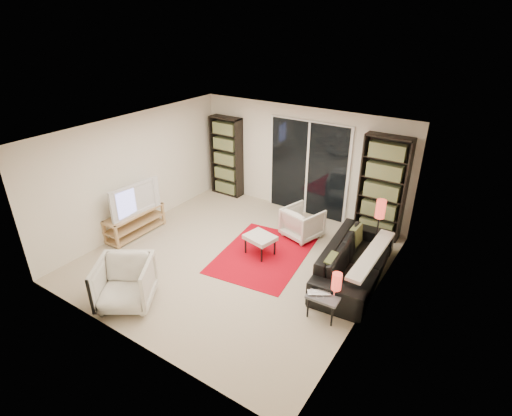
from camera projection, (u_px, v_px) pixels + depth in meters
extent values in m
plane|color=#BDAC93|center=(236.00, 258.00, 7.50)|extent=(5.00, 5.00, 0.00)
cube|color=white|center=(301.00, 161.00, 8.85)|extent=(5.00, 0.02, 2.40)
cube|color=white|center=(120.00, 270.00, 5.10)|extent=(5.00, 0.02, 2.40)
cube|color=white|center=(136.00, 172.00, 8.20)|extent=(0.02, 5.00, 2.40)
cube|color=white|center=(375.00, 241.00, 5.74)|extent=(0.02, 5.00, 2.40)
cube|color=white|center=(233.00, 133.00, 6.44)|extent=(5.00, 5.00, 0.02)
cube|color=white|center=(308.00, 169.00, 8.79)|extent=(1.92, 0.06, 2.16)
cube|color=black|center=(307.00, 170.00, 8.77)|extent=(1.80, 0.02, 2.10)
cube|color=white|center=(307.00, 170.00, 8.76)|extent=(0.05, 0.02, 2.10)
cube|color=black|center=(227.00, 157.00, 9.79)|extent=(0.80, 0.30, 1.95)
cube|color=#B18130|center=(226.00, 157.00, 9.77)|extent=(0.70, 0.22, 1.85)
cube|color=black|center=(383.00, 188.00, 7.86)|extent=(0.90, 0.30, 2.10)
cube|color=#B18130|center=(382.00, 188.00, 7.85)|extent=(0.80, 0.22, 2.00)
cube|color=tan|center=(134.00, 213.00, 8.14)|extent=(0.42, 1.31, 0.04)
cube|color=tan|center=(135.00, 223.00, 8.24)|extent=(0.42, 1.31, 0.03)
cube|color=tan|center=(136.00, 231.00, 8.32)|extent=(0.42, 1.31, 0.04)
cube|color=tan|center=(105.00, 233.00, 7.87)|extent=(0.05, 0.05, 0.50)
cube|color=tan|center=(151.00, 210.00, 8.79)|extent=(0.05, 0.05, 0.50)
cube|color=tan|center=(117.00, 238.00, 7.69)|extent=(0.05, 0.05, 0.50)
cube|color=tan|center=(163.00, 214.00, 8.61)|extent=(0.05, 0.05, 0.50)
imported|color=black|center=(132.00, 198.00, 7.97)|extent=(0.26, 1.14, 0.65)
cube|color=#B90414|center=(263.00, 255.00, 7.60)|extent=(1.77, 2.23, 0.01)
imported|color=black|center=(355.00, 261.00, 6.83)|extent=(1.09, 2.36, 0.67)
imported|color=silver|center=(302.00, 223.00, 8.10)|extent=(0.85, 0.86, 0.64)
imported|color=silver|center=(125.00, 283.00, 6.19)|extent=(1.14, 1.15, 0.77)
cube|color=silver|center=(260.00, 238.00, 7.48)|extent=(0.62, 0.54, 0.08)
cylinder|color=black|center=(246.00, 246.00, 7.60)|extent=(0.04, 0.04, 0.32)
cylinder|color=black|center=(259.00, 239.00, 7.82)|extent=(0.04, 0.04, 0.32)
cylinder|color=black|center=(262.00, 255.00, 7.32)|extent=(0.04, 0.04, 0.32)
cylinder|color=black|center=(275.00, 247.00, 7.55)|extent=(0.04, 0.04, 0.32)
cube|color=#4F4F55|center=(326.00, 294.00, 5.96)|extent=(0.50, 0.50, 0.04)
cylinder|color=black|center=(308.00, 307.00, 5.99)|extent=(0.03, 0.03, 0.38)
cylinder|color=black|center=(318.00, 293.00, 6.28)|extent=(0.03, 0.03, 0.38)
cylinder|color=black|center=(332.00, 316.00, 5.81)|extent=(0.03, 0.03, 0.38)
cylinder|color=black|center=(341.00, 301.00, 6.10)|extent=(0.03, 0.03, 0.38)
imported|color=silver|center=(319.00, 295.00, 5.89)|extent=(0.40, 0.37, 0.03)
cylinder|color=#F03E2D|center=(337.00, 283.00, 5.88)|extent=(0.15, 0.15, 0.34)
cylinder|color=black|center=(373.00, 260.00, 7.43)|extent=(0.19, 0.19, 0.03)
cylinder|color=black|center=(376.00, 239.00, 7.23)|extent=(0.03, 0.03, 0.94)
cylinder|color=#F03E2D|center=(381.00, 209.00, 6.96)|extent=(0.17, 0.17, 0.34)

